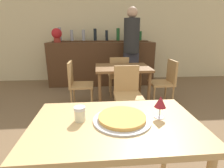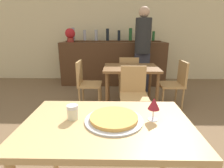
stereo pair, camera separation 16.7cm
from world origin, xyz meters
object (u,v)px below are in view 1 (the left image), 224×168
object	(u,v)px
pizza_tray	(122,118)
potted_plant	(57,34)
chair_far_side_back	(119,74)
chair_far_side_right	(165,80)
cheese_shaker	(80,114)
wine_glass	(160,102)
chair_far_side_front	(127,90)
chair_far_side_left	(77,82)
person_standing	(131,47)

from	to	relation	value
pizza_tray	potted_plant	xyz separation A→B (m)	(-1.10, 3.34, 0.50)
chair_far_side_back	chair_far_side_right	bearing A→B (deg)	146.11
chair_far_side_right	potted_plant	xyz separation A→B (m)	(-2.17, 1.43, 0.77)
chair_far_side_right	cheese_shaker	size ratio (longest dim) A/B	8.18
pizza_tray	chair_far_side_back	bearing A→B (deg)	83.47
wine_glass	potted_plant	xyz separation A→B (m)	(-1.36, 3.31, 0.40)
chair_far_side_front	chair_far_side_back	world-z (taller)	same
chair_far_side_left	chair_far_side_right	bearing A→B (deg)	-90.00
chair_far_side_right	cheese_shaker	world-z (taller)	cheese_shaker
chair_far_side_back	person_standing	distance (m)	0.71
chair_far_side_front	person_standing	size ratio (longest dim) A/B	0.46
chair_far_side_left	wine_glass	bearing A→B (deg)	-157.46
chair_far_side_front	potted_plant	xyz separation A→B (m)	(-1.37, 1.96, 0.77)
chair_far_side_left	person_standing	xyz separation A→B (m)	(1.11, 0.90, 0.51)
chair_far_side_front	chair_far_side_back	size ratio (longest dim) A/B	1.00
pizza_tray	person_standing	xyz separation A→B (m)	(0.60, 2.81, 0.24)
pizza_tray	chair_far_side_front	bearing A→B (deg)	78.51
person_standing	potted_plant	distance (m)	1.79
chair_far_side_back	wine_glass	world-z (taller)	wine_glass
pizza_tray	wine_glass	bearing A→B (deg)	5.12
cheese_shaker	potted_plant	distance (m)	3.44
chair_far_side_front	wine_glass	size ratio (longest dim) A/B	5.24
chair_far_side_front	wine_glass	distance (m)	1.40
chair_far_side_left	chair_far_side_right	size ratio (longest dim) A/B	1.00
chair_far_side_back	wine_glass	size ratio (longest dim) A/B	5.24
wine_glass	chair_far_side_back	bearing A→B (deg)	89.72
chair_far_side_back	chair_far_side_left	size ratio (longest dim) A/B	1.00
chair_far_side_left	pizza_tray	size ratio (longest dim) A/B	2.11
chair_far_side_right	potted_plant	size ratio (longest dim) A/B	2.54
potted_plant	chair_far_side_back	bearing A→B (deg)	-33.17
chair_far_side_left	cheese_shaker	distance (m)	1.92
chair_far_side_front	chair_far_side_right	size ratio (longest dim) A/B	1.00
wine_glass	chair_far_side_front	bearing A→B (deg)	89.50
chair_far_side_back	chair_far_side_right	distance (m)	0.96
chair_far_side_front	chair_far_side_right	distance (m)	0.96
chair_far_side_front	pizza_tray	distance (m)	1.43
cheese_shaker	chair_far_side_right	bearing A→B (deg)	54.22
cheese_shaker	person_standing	distance (m)	2.93
chair_far_side_front	pizza_tray	xyz separation A→B (m)	(-0.28, -1.37, 0.27)
chair_far_side_left	person_standing	world-z (taller)	person_standing
chair_far_side_left	chair_far_side_front	bearing A→B (deg)	-123.89
chair_far_side_back	chair_far_side_right	size ratio (longest dim) A/B	1.00
person_standing	cheese_shaker	bearing A→B (deg)	-107.61
chair_far_side_right	pizza_tray	xyz separation A→B (m)	(-1.07, -1.91, 0.27)
chair_far_side_front	wine_glass	xyz separation A→B (m)	(-0.01, -1.35, 0.37)
chair_far_side_left	pizza_tray	xyz separation A→B (m)	(0.51, -1.91, 0.27)
chair_far_side_back	chair_far_side_front	bearing A→B (deg)	90.00
chair_far_side_left	pizza_tray	world-z (taller)	chair_far_side_left
chair_far_side_back	pizza_tray	world-z (taller)	chair_far_side_back
chair_far_side_back	chair_far_side_left	world-z (taller)	same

